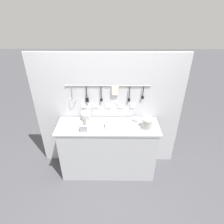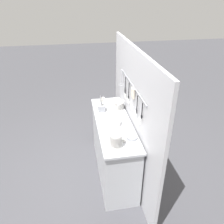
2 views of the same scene
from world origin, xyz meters
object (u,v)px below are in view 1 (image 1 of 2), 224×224
(cup_centre, at_px, (66,120))
(bowl_stack_tall_left, at_px, (147,124))
(plate_stack, at_px, (113,125))
(steel_mixing_bowl, at_px, (137,119))
(cup_edge_near, at_px, (59,126))
(cup_front_right, at_px, (91,133))
(cup_edge_far, at_px, (69,123))
(cup_front_left, at_px, (78,119))
(cup_by_caddy, at_px, (140,123))
(cutlery_caddy, at_px, (84,127))
(cup_beside_plates, at_px, (138,128))
(bowl_stack_back_corner, at_px, (86,116))

(cup_centre, bearing_deg, bowl_stack_tall_left, -9.13)
(plate_stack, distance_m, steel_mixing_bowl, 0.43)
(steel_mixing_bowl, distance_m, cup_edge_near, 1.21)
(bowl_stack_tall_left, distance_m, steel_mixing_bowl, 0.27)
(cup_front_right, height_order, cup_edge_far, same)
(steel_mixing_bowl, bearing_deg, bowl_stack_tall_left, -62.10)
(cup_centre, height_order, cup_front_left, same)
(cup_edge_near, distance_m, cup_by_caddy, 1.24)
(cutlery_caddy, bearing_deg, cup_beside_plates, 3.08)
(cup_by_caddy, bearing_deg, bowl_stack_tall_left, -56.06)
(bowl_stack_tall_left, bearing_deg, steel_mixing_bowl, 117.90)
(cup_front_left, bearing_deg, cup_edge_near, -141.09)
(cup_edge_near, bearing_deg, bowl_stack_tall_left, -1.15)
(cup_edge_far, height_order, cup_front_left, same)
(cutlery_caddy, bearing_deg, plate_stack, 13.15)
(cutlery_caddy, bearing_deg, cup_by_caddy, 11.96)
(plate_stack, relative_size, cutlery_caddy, 0.89)
(steel_mixing_bowl, relative_size, cutlery_caddy, 0.51)
(cup_beside_plates, xyz_separation_m, cup_by_caddy, (0.04, 0.14, 0.00))
(plate_stack, height_order, steel_mixing_bowl, plate_stack)
(bowl_stack_back_corner, relative_size, plate_stack, 0.64)
(cup_edge_far, xyz_separation_m, cup_by_caddy, (1.10, 0.02, 0.00))
(bowl_stack_tall_left, xyz_separation_m, cup_edge_near, (-1.32, 0.03, -0.07))
(cup_front_right, bearing_deg, bowl_stack_tall_left, 9.22)
(plate_stack, relative_size, cup_by_caddy, 5.13)
(plate_stack, bearing_deg, cup_by_caddy, 10.76)
(cup_centre, bearing_deg, bowl_stack_back_corner, 4.64)
(bowl_stack_tall_left, distance_m, cup_front_right, 0.84)
(steel_mixing_bowl, bearing_deg, cup_edge_far, -173.31)
(bowl_stack_tall_left, distance_m, cup_by_caddy, 0.16)
(cup_beside_plates, bearing_deg, cutlery_caddy, -176.92)
(bowl_stack_tall_left, bearing_deg, bowl_stack_back_corner, 166.33)
(cup_edge_near, bearing_deg, cup_centre, 66.56)
(bowl_stack_tall_left, distance_m, cup_front_left, 1.09)
(bowl_stack_tall_left, height_order, cup_edge_near, bowl_stack_tall_left)
(plate_stack, bearing_deg, cup_beside_plates, -8.18)
(bowl_stack_back_corner, height_order, cup_beside_plates, bowl_stack_back_corner)
(cup_front_right, bearing_deg, cutlery_caddy, 142.51)
(cup_front_left, bearing_deg, bowl_stack_tall_left, -12.52)
(cutlery_caddy, height_order, cup_front_left, cutlery_caddy)
(steel_mixing_bowl, xyz_separation_m, cup_edge_far, (-1.06, -0.12, 0.00))
(cup_centre, distance_m, cup_by_caddy, 1.16)
(cup_centre, xyz_separation_m, cup_edge_far, (0.06, -0.09, 0.00))
(bowl_stack_back_corner, distance_m, cup_edge_far, 0.29)
(bowl_stack_tall_left, bearing_deg, cup_edge_far, 174.88)
(bowl_stack_back_corner, bearing_deg, cup_edge_near, -153.03)
(cup_beside_plates, bearing_deg, cup_by_caddy, 73.57)
(cup_beside_plates, xyz_separation_m, cup_front_left, (-0.94, 0.25, 0.00))
(cutlery_caddy, relative_size, cup_by_caddy, 5.76)
(cup_centre, bearing_deg, cup_front_left, 10.92)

